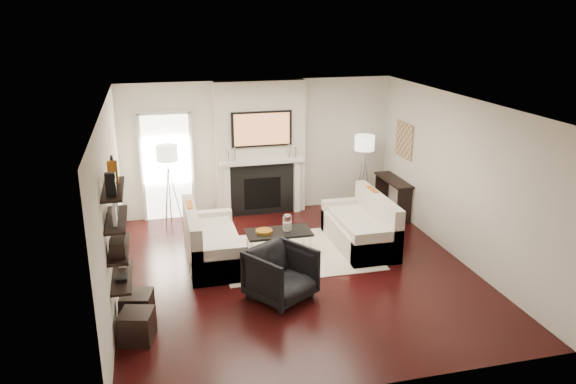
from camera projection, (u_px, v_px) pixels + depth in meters
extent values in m
plane|color=black|center=(297.00, 271.00, 9.01)|extent=(6.00, 6.00, 0.00)
plane|color=white|center=(298.00, 103.00, 8.18)|extent=(6.00, 6.00, 0.00)
plane|color=silver|center=(259.00, 147.00, 11.36)|extent=(5.50, 0.00, 5.50)
plane|color=silver|center=(372.00, 278.00, 5.83)|extent=(5.50, 0.00, 5.50)
plane|color=silver|center=(111.00, 206.00, 7.96)|extent=(0.00, 6.00, 6.00)
plane|color=silver|center=(459.00, 179.00, 9.23)|extent=(0.00, 6.00, 6.00)
cube|color=silver|center=(260.00, 148.00, 11.24)|extent=(1.80, 0.25, 2.70)
cube|color=black|center=(262.00, 190.00, 11.38)|extent=(1.30, 0.02, 1.04)
cube|color=black|center=(262.00, 193.00, 11.39)|extent=(0.75, 0.02, 0.65)
cube|color=white|center=(227.00, 192.00, 11.17)|extent=(0.12, 0.08, 1.10)
cube|color=white|center=(297.00, 186.00, 11.51)|extent=(0.12, 0.08, 1.10)
cube|color=white|center=(262.00, 162.00, 11.15)|extent=(1.70, 0.18, 0.07)
cube|color=black|center=(262.00, 129.00, 10.96)|extent=(1.20, 0.06, 0.70)
cube|color=#BF723F|center=(262.00, 129.00, 10.93)|extent=(1.10, 0.00, 0.62)
cylinder|color=silver|center=(235.00, 154.00, 10.97)|extent=(0.04, 0.04, 0.30)
cylinder|color=silver|center=(228.00, 156.00, 10.95)|extent=(0.04, 0.04, 0.24)
cylinder|color=silver|center=(289.00, 151.00, 11.22)|extent=(0.04, 0.04, 0.30)
cylinder|color=silver|center=(295.00, 152.00, 11.26)|extent=(0.04, 0.04, 0.24)
cube|color=white|center=(167.00, 168.00, 11.01)|extent=(0.90, 0.02, 2.10)
cube|color=white|center=(142.00, 169.00, 10.88)|extent=(0.06, 0.06, 2.16)
cube|color=white|center=(192.00, 166.00, 11.10)|extent=(0.06, 0.06, 2.16)
cube|color=white|center=(164.00, 113.00, 10.65)|extent=(1.02, 0.06, 0.06)
cube|color=beige|center=(297.00, 253.00, 9.67)|extent=(2.60, 2.00, 0.01)
cube|color=beige|center=(214.00, 250.00, 9.30)|extent=(0.85, 1.80, 0.42)
cube|color=beige|center=(192.00, 234.00, 9.13)|extent=(0.18, 1.80, 0.80)
cube|color=beige|center=(220.00, 265.00, 8.53)|extent=(0.85, 0.18, 0.60)
cube|color=beige|center=(208.00, 227.00, 10.02)|extent=(0.85, 0.18, 0.60)
cube|color=beige|center=(216.00, 235.00, 9.23)|extent=(0.63, 1.44, 0.10)
cube|color=#B15E15|center=(190.00, 216.00, 9.34)|extent=(0.10, 0.42, 0.42)
cube|color=black|center=(193.00, 230.00, 8.79)|extent=(0.10, 0.40, 0.40)
cube|color=beige|center=(359.00, 235.00, 9.93)|extent=(0.85, 1.80, 0.42)
cube|color=beige|center=(377.00, 216.00, 9.91)|extent=(0.18, 1.80, 0.80)
cube|color=beige|center=(377.00, 248.00, 9.15)|extent=(0.85, 0.18, 0.60)
cube|color=beige|center=(344.00, 214.00, 10.65)|extent=(0.85, 0.18, 0.60)
cube|color=beige|center=(357.00, 221.00, 9.83)|extent=(0.63, 1.44, 0.10)
cube|color=#B15E15|center=(372.00, 200.00, 10.12)|extent=(0.10, 0.42, 0.42)
cube|color=black|center=(385.00, 212.00, 9.57)|extent=(0.10, 0.40, 0.40)
cube|color=black|center=(279.00, 232.00, 9.52)|extent=(1.10, 0.55, 0.04)
cylinder|color=silver|center=(252.00, 252.00, 9.26)|extent=(0.02, 0.02, 0.38)
cylinder|color=silver|center=(310.00, 246.00, 9.50)|extent=(0.02, 0.02, 0.38)
cylinder|color=silver|center=(248.00, 242.00, 9.67)|extent=(0.02, 0.02, 0.38)
cylinder|color=silver|center=(303.00, 236.00, 9.90)|extent=(0.02, 0.02, 0.38)
cylinder|color=white|center=(287.00, 223.00, 9.50)|extent=(0.15, 0.15, 0.27)
cylinder|color=white|center=(287.00, 226.00, 9.52)|extent=(0.11, 0.11, 0.16)
cylinder|color=#AC721C|center=(264.00, 231.00, 9.45)|extent=(0.29, 0.29, 0.05)
imported|color=black|center=(281.00, 272.00, 8.05)|extent=(1.10, 1.09, 0.84)
cylinder|color=silver|center=(170.00, 196.00, 10.74)|extent=(0.02, 0.02, 1.20)
cylinder|color=white|center=(167.00, 153.00, 10.48)|extent=(0.40, 0.40, 0.30)
cylinder|color=silver|center=(176.00, 196.00, 10.77)|extent=(0.25, 0.02, 1.23)
cylinder|color=silver|center=(167.00, 195.00, 10.82)|extent=(0.14, 0.22, 1.23)
cylinder|color=silver|center=(167.00, 198.00, 10.64)|extent=(0.14, 0.22, 1.23)
cylinder|color=silver|center=(363.00, 183.00, 11.54)|extent=(0.02, 0.02, 1.20)
cylinder|color=white|center=(365.00, 143.00, 11.28)|extent=(0.40, 0.40, 0.30)
cylinder|color=silver|center=(368.00, 183.00, 11.57)|extent=(0.25, 0.02, 1.23)
cylinder|color=silver|center=(359.00, 182.00, 11.62)|extent=(0.14, 0.22, 1.23)
cylinder|color=silver|center=(362.00, 185.00, 11.44)|extent=(0.14, 0.22, 1.23)
cube|color=black|center=(394.00, 180.00, 11.30)|extent=(0.35, 1.20, 0.04)
cube|color=black|center=(404.00, 206.00, 10.91)|extent=(0.30, 0.04, 0.71)
cube|color=black|center=(382.00, 190.00, 11.93)|extent=(0.30, 0.04, 0.71)
cube|color=#A07C50|center=(404.00, 140.00, 11.05)|extent=(0.03, 0.70, 0.70)
cube|color=black|center=(122.00, 277.00, 7.27)|extent=(0.25, 1.00, 0.03)
cube|color=black|center=(119.00, 249.00, 7.14)|extent=(0.25, 1.00, 0.04)
cube|color=black|center=(116.00, 220.00, 7.02)|extent=(0.25, 1.00, 0.04)
cube|color=black|center=(113.00, 189.00, 6.89)|extent=(0.25, 1.00, 0.04)
cube|color=black|center=(111.00, 184.00, 6.55)|extent=(0.12, 0.10, 0.28)
cube|color=#B15E15|center=(113.00, 172.00, 7.04)|extent=(0.12, 0.10, 0.28)
cube|color=white|center=(115.00, 214.00, 6.84)|extent=(0.04, 0.30, 0.22)
cube|color=black|center=(116.00, 206.00, 7.17)|extent=(0.04, 0.22, 0.18)
cube|color=black|center=(118.00, 248.00, 6.87)|extent=(0.18, 0.25, 0.20)
cube|color=black|center=(119.00, 239.00, 7.25)|extent=(0.15, 0.12, 0.12)
cube|color=black|center=(122.00, 278.00, 7.15)|extent=(0.14, 0.20, 0.05)
cube|color=white|center=(122.00, 260.00, 7.51)|extent=(0.10, 0.10, 0.18)
cylinder|color=black|center=(113.00, 166.00, 8.68)|extent=(0.04, 0.34, 0.34)
cylinder|color=white|center=(114.00, 166.00, 8.69)|extent=(0.01, 0.29, 0.29)
cube|color=black|center=(137.00, 307.00, 7.53)|extent=(0.47, 0.47, 0.40)
cube|color=black|center=(137.00, 326.00, 7.07)|extent=(0.49, 0.49, 0.40)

